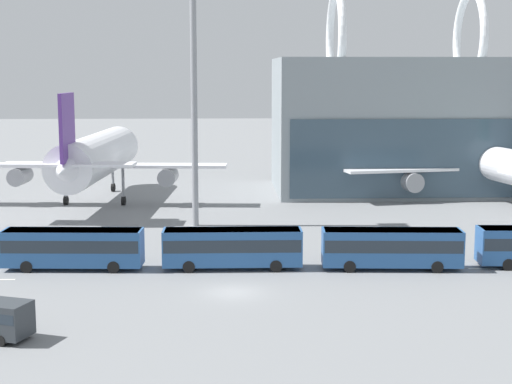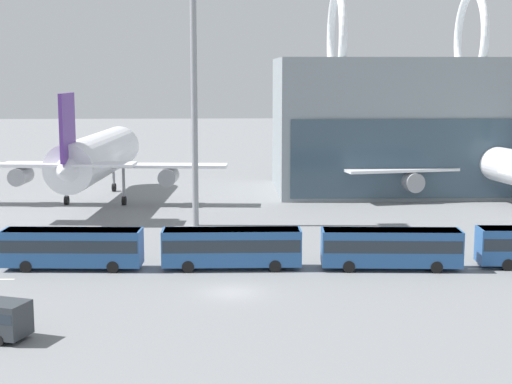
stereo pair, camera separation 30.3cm
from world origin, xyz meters
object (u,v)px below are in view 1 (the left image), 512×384
shuttle_bus_0 (73,246)px  shuttle_bus_1 (232,246)px  airliner_at_gate_near (96,157)px  shuttle_bus_2 (392,246)px  airliner_at_gate_far (484,162)px  floodlight_mast (194,67)px

shuttle_bus_0 → shuttle_bus_1: bearing=1.6°
airliner_at_gate_near → shuttle_bus_2: size_ratio=2.91×
airliner_at_gate_far → shuttle_bus_1: bearing=126.6°
shuttle_bus_1 → floodlight_mast: bearing=101.7°
airliner_at_gate_near → shuttle_bus_1: (16.57, -33.62, -3.88)m
shuttle_bus_1 → floodlight_mast: size_ratio=0.43×
airliner_at_gate_near → floodlight_mast: (12.83, -14.79, 10.91)m
shuttle_bus_2 → floodlight_mast: size_ratio=0.44×
shuttle_bus_0 → shuttle_bus_2: (26.48, -1.05, 0.00)m
airliner_at_gate_near → shuttle_bus_0: size_ratio=2.91×
airliner_at_gate_near → shuttle_bus_1: airliner_at_gate_near is taller
shuttle_bus_0 → shuttle_bus_1: 13.24m
shuttle_bus_2 → floodlight_mast: bearing=134.5°
airliner_at_gate_far → shuttle_bus_0: airliner_at_gate_far is taller
shuttle_bus_0 → shuttle_bus_1: same height
airliner_at_gate_far → floodlight_mast: 42.37m
shuttle_bus_1 → airliner_at_gate_far: bearing=47.8°
floodlight_mast → shuttle_bus_2: bearing=-49.0°
shuttle_bus_0 → shuttle_bus_2: same height
airliner_at_gate_near → airliner_at_gate_far: size_ratio=0.88×
airliner_at_gate_far → airliner_at_gate_near: bearing=81.9°
shuttle_bus_1 → airliner_at_gate_near: bearing=116.7°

